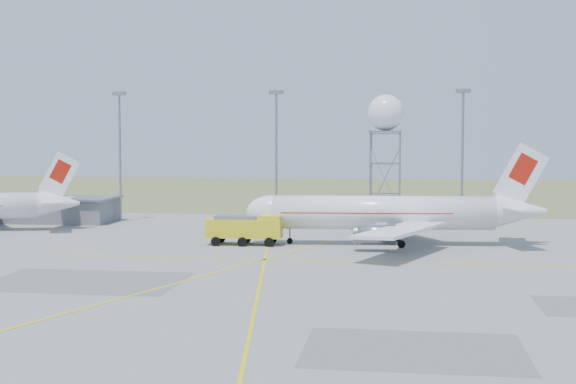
# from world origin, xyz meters

# --- Properties ---
(ground) EXTENTS (400.00, 400.00, 0.00)m
(ground) POSITION_xyz_m (0.00, 0.00, 0.00)
(ground) COLOR gray
(ground) RESTS_ON ground
(grass_strip) EXTENTS (400.00, 120.00, 0.03)m
(grass_strip) POSITION_xyz_m (0.00, 140.00, 0.01)
(grass_strip) COLOR #596B3B
(grass_strip) RESTS_ON ground
(building_grey) EXTENTS (19.00, 10.00, 3.90)m
(building_grey) POSITION_xyz_m (-45.00, 64.00, 1.97)
(building_grey) COLOR slate
(building_grey) RESTS_ON ground
(mast_a) EXTENTS (2.20, 0.50, 20.50)m
(mast_a) POSITION_xyz_m (-35.00, 66.00, 12.07)
(mast_a) COLOR gray
(mast_a) RESTS_ON ground
(mast_b) EXTENTS (2.20, 0.50, 20.50)m
(mast_b) POSITION_xyz_m (-10.00, 66.00, 12.07)
(mast_b) COLOR gray
(mast_b) RESTS_ON ground
(mast_c) EXTENTS (2.20, 0.50, 20.50)m
(mast_c) POSITION_xyz_m (18.00, 66.00, 12.07)
(mast_c) COLOR gray
(mast_c) RESTS_ON ground
(airliner_main) EXTENTS (37.42, 36.28, 12.73)m
(airliner_main) POSITION_xyz_m (7.45, 44.59, 3.90)
(airliner_main) COLOR white
(airliner_main) RESTS_ON ground
(radar_tower) EXTENTS (5.46, 5.46, 19.78)m
(radar_tower) POSITION_xyz_m (6.62, 66.48, 11.10)
(radar_tower) COLOR gray
(radar_tower) RESTS_ON ground
(fire_truck) EXTENTS (9.41, 3.93, 3.73)m
(fire_truck) POSITION_xyz_m (-9.98, 41.92, 1.79)
(fire_truck) COLOR yellow
(fire_truck) RESTS_ON ground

